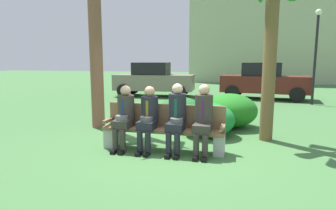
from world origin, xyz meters
name	(u,v)px	position (x,y,z in m)	size (l,w,h in m)	color
ground_plane	(176,149)	(0.00, 0.00, 0.00)	(80.00, 80.00, 0.00)	#3E6E3A
park_bench	(164,128)	(-0.24, -0.05, 0.44)	(2.41, 0.44, 0.90)	brown
seated_man_leftmost	(124,114)	(-1.02, -0.19, 0.71)	(0.34, 0.72, 1.28)	#38332D
seated_man_centerleft	(148,115)	(-0.52, -0.19, 0.71)	(0.34, 0.72, 1.27)	#23232D
seated_man_centerright	(176,115)	(0.05, -0.18, 0.74)	(0.34, 0.72, 1.33)	#23232D
seated_man_rightmost	(203,116)	(0.56, -0.17, 0.74)	(0.34, 0.72, 1.33)	#38332D
shrub_near_bench	(208,119)	(0.50, 1.23, 0.39)	(1.26, 1.16, 0.79)	#1B7D34
shrub_mid_lawn	(181,111)	(-0.38, 2.27, 0.39)	(1.23, 1.13, 0.77)	#25652B
shrub_far_lawn	(230,110)	(0.96, 2.30, 0.45)	(1.44, 1.32, 0.90)	#21751F
parked_car_near	(154,79)	(-3.02, 8.37, 0.84)	(3.98, 1.89, 1.68)	slate
parked_car_far	(264,81)	(2.26, 8.60, 0.84)	(4.05, 2.08, 1.68)	#591E19
street_lamp	(316,47)	(4.05, 7.23, 2.29)	(0.24, 0.24, 3.75)	black
building_backdrop	(261,22)	(2.73, 21.65, 5.10)	(12.03, 7.19, 10.16)	#ABB68E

